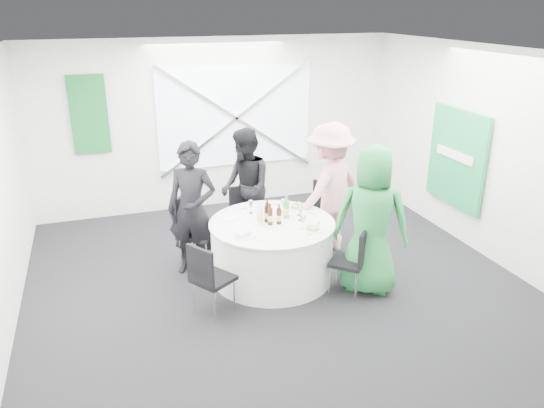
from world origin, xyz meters
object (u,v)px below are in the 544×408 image
object	(u,v)px
person_woman_green	(371,221)
chair_back_left	(191,226)
banquet_table	(272,250)
clear_water_bottle	(260,215)
green_water_bottle	(286,209)
chair_front_left	(208,275)
person_woman_pink	(329,189)
chair_front_right	(354,257)
person_man_back_left	(192,209)
chair_back_right	(321,209)
person_man_back	(245,188)
chair_back	(244,211)

from	to	relation	value
person_woman_green	chair_back_left	bearing A→B (deg)	-0.93
banquet_table	clear_water_bottle	world-z (taller)	clear_water_bottle
clear_water_bottle	green_water_bottle	bearing A→B (deg)	11.07
chair_front_left	green_water_bottle	bearing A→B (deg)	-92.36
person_woman_pink	green_water_bottle	bearing A→B (deg)	1.96
chair_back_left	chair_front_left	distance (m)	1.25
chair_front_right	person_man_back_left	bearing A→B (deg)	-82.64
chair_back_right	person_man_back	distance (m)	1.12
banquet_table	chair_back_left	size ratio (longest dim) A/B	1.60
person_man_back_left	person_man_back	xyz separation A→B (m)	(0.88, 0.65, -0.02)
chair_back_right	chair_front_left	bearing A→B (deg)	-91.88
chair_back_right	person_man_back_left	world-z (taller)	person_man_back_left
person_man_back	person_woman_green	bearing A→B (deg)	28.94
chair_front_right	green_water_bottle	world-z (taller)	green_water_bottle
person_man_back_left	person_man_back	world-z (taller)	person_man_back_left
person_man_back	chair_back	bearing A→B (deg)	-100.47
banquet_table	chair_front_left	bearing A→B (deg)	-146.93
chair_back_left	banquet_table	bearing A→B (deg)	-90.00
banquet_table	person_man_back	distance (m)	1.21
chair_back_right	person_man_back_left	distance (m)	1.95
chair_back_right	person_woman_pink	world-z (taller)	person_woman_pink
chair_back	chair_back_left	distance (m)	0.98
banquet_table	chair_front_right	size ratio (longest dim) A/B	1.83
chair_back	chair_front_right	bearing A→B (deg)	-68.31
banquet_table	chair_back_right	bearing A→B (deg)	37.03
person_man_back_left	person_woman_pink	world-z (taller)	person_woman_pink
banquet_table	chair_front_left	world-z (taller)	chair_front_left
chair_back_left	clear_water_bottle	size ratio (longest dim) A/B	3.32
banquet_table	chair_front_left	size ratio (longest dim) A/B	1.78
banquet_table	green_water_bottle	distance (m)	0.54
chair_back	green_water_bottle	world-z (taller)	green_water_bottle
chair_back	person_woman_pink	xyz separation A→B (m)	(1.05, -0.63, 0.43)
clear_water_bottle	chair_back_right	bearing A→B (deg)	33.06
chair_back_right	chair_front_left	size ratio (longest dim) A/B	1.04
person_woman_green	clear_water_bottle	bearing A→B (deg)	3.77
clear_water_bottle	chair_back	bearing A→B (deg)	84.42
chair_front_left	person_man_back	world-z (taller)	person_man_back
chair_back_right	banquet_table	bearing A→B (deg)	-90.00
chair_front_left	clear_water_bottle	bearing A→B (deg)	-85.05
chair_back	chair_back_left	xyz separation A→B (m)	(-0.84, -0.49, 0.09)
chair_back_left	chair_front_right	size ratio (longest dim) A/B	1.15
person_man_back_left	person_woman_pink	distance (m)	1.90
chair_back_left	chair_front_left	xyz separation A→B (m)	(-0.06, -1.25, -0.06)
chair_back	person_man_back	distance (m)	0.36
person_woman_green	green_water_bottle	size ratio (longest dim) A/B	6.19
green_water_bottle	person_woman_pink	bearing A→B (deg)	28.53
chair_front_right	clear_water_bottle	bearing A→B (deg)	-84.75
person_man_back	person_woman_pink	xyz separation A→B (m)	(1.01, -0.62, 0.07)
banquet_table	chair_back_left	bearing A→B (deg)	144.69
chair_front_right	clear_water_bottle	size ratio (longest dim) A/B	2.89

